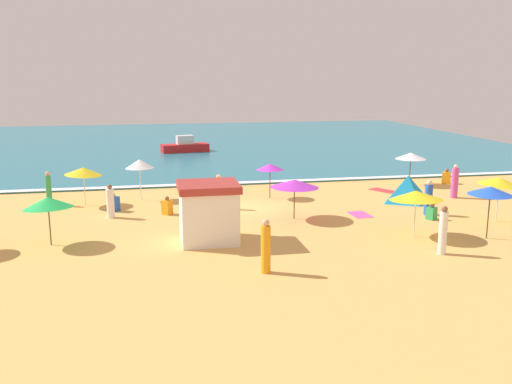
{
  "coord_description": "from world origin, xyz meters",
  "views": [
    {
      "loc": [
        -4.96,
        -27.54,
        6.77
      ],
      "look_at": [
        0.49,
        0.06,
        0.8
      ],
      "focal_mm": 38.97,
      "sensor_mm": 36.0,
      "label": 1
    }
  ],
  "objects_px": {
    "lifeguard_cabana": "(209,212)",
    "beach_umbrella_4": "(83,171)",
    "beachgoer_6": "(443,231)",
    "beach_umbrella_1": "(416,195)",
    "beach_tent": "(408,189)",
    "beachgoer_12": "(114,203)",
    "beachgoer_3": "(110,202)",
    "beachgoer_11": "(219,192)",
    "beachgoer_7": "(432,212)",
    "beachgoer_8": "(212,211)",
    "beach_umbrella_6": "(140,164)",
    "beachgoer_0": "(446,177)",
    "beachgoer_1": "(455,182)",
    "beach_umbrella_3": "(270,167)",
    "beach_umbrella_5": "(491,191)",
    "beachgoer_2": "(167,207)",
    "beachgoer_10": "(428,199)",
    "beach_umbrella_0": "(295,184)",
    "beach_umbrella_2": "(499,181)",
    "beach_umbrella_7": "(48,203)",
    "beachgoer_5": "(266,247)",
    "beachgoer_4": "(49,189)",
    "small_boat_0": "(185,146)",
    "beach_umbrella_8": "(411,156)"
  },
  "relations": [
    {
      "from": "lifeguard_cabana",
      "to": "beach_umbrella_4",
      "type": "xyz_separation_m",
      "value": [
        -5.69,
        7.71,
        0.57
      ]
    },
    {
      "from": "beach_umbrella_4",
      "to": "beachgoer_6",
      "type": "distance_m",
      "value": 18.11
    },
    {
      "from": "beach_umbrella_1",
      "to": "lifeguard_cabana",
      "type": "bearing_deg",
      "value": 173.2
    },
    {
      "from": "beach_tent",
      "to": "beachgoer_12",
      "type": "relative_size",
      "value": 2.52
    },
    {
      "from": "beachgoer_3",
      "to": "beachgoer_11",
      "type": "distance_m",
      "value": 5.42
    },
    {
      "from": "beachgoer_7",
      "to": "beachgoer_8",
      "type": "height_order",
      "value": "beachgoer_7"
    },
    {
      "from": "beach_umbrella_6",
      "to": "beachgoer_0",
      "type": "bearing_deg",
      "value": 3.13
    },
    {
      "from": "beachgoer_3",
      "to": "beachgoer_1",
      "type": "bearing_deg",
      "value": 2.59
    },
    {
      "from": "beach_umbrella_4",
      "to": "beachgoer_8",
      "type": "bearing_deg",
      "value": -31.93
    },
    {
      "from": "beachgoer_0",
      "to": "beach_umbrella_3",
      "type": "bearing_deg",
      "value": -170.63
    },
    {
      "from": "beach_umbrella_5",
      "to": "beachgoer_2",
      "type": "height_order",
      "value": "beach_umbrella_5"
    },
    {
      "from": "beachgoer_10",
      "to": "beachgoer_1",
      "type": "bearing_deg",
      "value": 44.45
    },
    {
      "from": "beachgoer_1",
      "to": "beachgoer_10",
      "type": "relative_size",
      "value": 1.09
    },
    {
      "from": "beach_umbrella_0",
      "to": "beachgoer_0",
      "type": "xyz_separation_m",
      "value": [
        11.74,
        6.64,
        -1.31
      ]
    },
    {
      "from": "beachgoer_12",
      "to": "beachgoer_7",
      "type": "bearing_deg",
      "value": -17.25
    },
    {
      "from": "beachgoer_2",
      "to": "beachgoer_7",
      "type": "xyz_separation_m",
      "value": [
        12.3,
        -3.43,
        -0.03
      ]
    },
    {
      "from": "beachgoer_3",
      "to": "beach_umbrella_1",
      "type": "bearing_deg",
      "value": -24.38
    },
    {
      "from": "beachgoer_12",
      "to": "beach_umbrella_2",
      "type": "bearing_deg",
      "value": -17.46
    },
    {
      "from": "beach_umbrella_7",
      "to": "beach_umbrella_4",
      "type": "bearing_deg",
      "value": 84.67
    },
    {
      "from": "beach_umbrella_0",
      "to": "beachgoer_6",
      "type": "height_order",
      "value": "beach_umbrella_0"
    },
    {
      "from": "beach_umbrella_5",
      "to": "beachgoer_11",
      "type": "distance_m",
      "value": 12.86
    },
    {
      "from": "beach_umbrella_6",
      "to": "beachgoer_8",
      "type": "height_order",
      "value": "beach_umbrella_6"
    },
    {
      "from": "beach_umbrella_5",
      "to": "beach_tent",
      "type": "xyz_separation_m",
      "value": [
        -0.2,
        6.98,
        -1.32
      ]
    },
    {
      "from": "beach_umbrella_2",
      "to": "beach_umbrella_6",
      "type": "height_order",
      "value": "beach_umbrella_6"
    },
    {
      "from": "beachgoer_5",
      "to": "beachgoer_10",
      "type": "distance_m",
      "value": 11.51
    },
    {
      "from": "beach_umbrella_4",
      "to": "beachgoer_1",
      "type": "height_order",
      "value": "beach_umbrella_4"
    },
    {
      "from": "beach_umbrella_4",
      "to": "beach_umbrella_3",
      "type": "bearing_deg",
      "value": -0.93
    },
    {
      "from": "beachgoer_8",
      "to": "beachgoer_10",
      "type": "relative_size",
      "value": 0.44
    },
    {
      "from": "beachgoer_4",
      "to": "small_boat_0",
      "type": "xyz_separation_m",
      "value": [
        8.45,
        18.72,
        -0.31
      ]
    },
    {
      "from": "small_boat_0",
      "to": "beachgoer_8",
      "type": "bearing_deg",
      "value": -90.85
    },
    {
      "from": "beach_umbrella_0",
      "to": "beach_umbrella_6",
      "type": "relative_size",
      "value": 1.39
    },
    {
      "from": "beach_tent",
      "to": "beachgoer_2",
      "type": "xyz_separation_m",
      "value": [
        -12.84,
        -0.23,
        -0.34
      ]
    },
    {
      "from": "beachgoer_2",
      "to": "beachgoer_7",
      "type": "height_order",
      "value": "beachgoer_2"
    },
    {
      "from": "beachgoer_3",
      "to": "beachgoer_6",
      "type": "distance_m",
      "value": 15.19
    },
    {
      "from": "beachgoer_1",
      "to": "beachgoer_4",
      "type": "bearing_deg",
      "value": 173.54
    },
    {
      "from": "small_boat_0",
      "to": "beachgoer_3",
      "type": "bearing_deg",
      "value": -103.05
    },
    {
      "from": "beach_tent",
      "to": "beachgoer_1",
      "type": "distance_m",
      "value": 3.12
    },
    {
      "from": "beach_umbrella_8",
      "to": "beachgoer_7",
      "type": "bearing_deg",
      "value": -109.52
    },
    {
      "from": "beachgoer_8",
      "to": "beach_umbrella_2",
      "type": "bearing_deg",
      "value": -14.16
    },
    {
      "from": "beachgoer_12",
      "to": "beachgoer_4",
      "type": "bearing_deg",
      "value": 149.48
    },
    {
      "from": "beach_umbrella_0",
      "to": "beachgoer_2",
      "type": "xyz_separation_m",
      "value": [
        -5.92,
        2.03,
        -1.33
      ]
    },
    {
      "from": "beachgoer_8",
      "to": "beachgoer_6",
      "type": "bearing_deg",
      "value": -41.9
    },
    {
      "from": "beachgoer_2",
      "to": "beachgoer_7",
      "type": "distance_m",
      "value": 12.77
    },
    {
      "from": "beach_umbrella_3",
      "to": "small_boat_0",
      "type": "height_order",
      "value": "beach_umbrella_3"
    },
    {
      "from": "beachgoer_1",
      "to": "beachgoer_11",
      "type": "bearing_deg",
      "value": 179.95
    },
    {
      "from": "beach_umbrella_1",
      "to": "beachgoer_0",
      "type": "distance_m",
      "value": 13.02
    },
    {
      "from": "beachgoer_5",
      "to": "beachgoer_11",
      "type": "distance_m",
      "value": 9.73
    },
    {
      "from": "beach_umbrella_5",
      "to": "beachgoer_8",
      "type": "relative_size",
      "value": 3.01
    },
    {
      "from": "beachgoer_4",
      "to": "beachgoer_12",
      "type": "distance_m",
      "value": 3.99
    },
    {
      "from": "beach_umbrella_2",
      "to": "beachgoer_5",
      "type": "relative_size",
      "value": 1.34
    }
  ]
}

